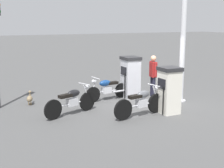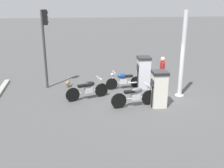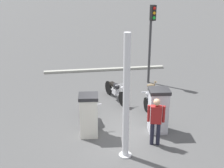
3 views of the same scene
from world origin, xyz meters
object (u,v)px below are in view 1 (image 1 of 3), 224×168
Objects in this scene: attendant_person at (153,73)px; wandering_duck at (30,98)px; motorcycle_near_pump at (107,89)px; motorcycle_far_pump at (141,102)px; canopy_support_pole at (182,52)px; fuel_pump_near at (130,77)px; fuel_pump_far at (169,90)px; motorcycle_extra at (72,101)px.

wandering_duck is (4.70, -1.01, -0.71)m from attendant_person.
motorcycle_far_pump is at bearing 90.62° from motorcycle_near_pump.
motorcycle_far_pump reaches higher than motorcycle_near_pump.
canopy_support_pole is at bearing -158.77° from motorcycle_far_pump.
fuel_pump_near is at bearing -19.64° from attendant_person.
canopy_support_pole reaches higher than motorcycle_near_pump.
wandering_duck is at bearing -39.48° from fuel_pump_far.
fuel_pump_far is 3.19m from motorcycle_extra.
wandering_duck is 5.86m from canopy_support_pole.
fuel_pump_far is 0.92× the size of attendant_person.
fuel_pump_far is 3.07× the size of wandering_duck.
canopy_support_pole reaches higher than wandering_duck.
motorcycle_near_pump is at bearing -67.49° from fuel_pump_far.
motorcycle_near_pump is 3.15m from canopy_support_pole.
fuel_pump_near is 2.55m from motorcycle_far_pump.
canopy_support_pole is (-1.40, 1.39, 1.06)m from fuel_pump_near.
canopy_support_pole is (-1.40, -1.06, 1.10)m from fuel_pump_far.
fuel_pump_near is at bearing -44.86° from canopy_support_pole.
motorcycle_extra is (1.87, 1.17, 0.02)m from motorcycle_near_pump.
motorcycle_far_pump is 1.21× the size of attendant_person.
motorcycle_near_pump is at bearing 166.40° from wandering_duck.
canopy_support_pole is at bearing 149.68° from motorcycle_near_pump.
fuel_pump_near reaches higher than fuel_pump_far.
fuel_pump_near is at bearing 178.47° from motorcycle_near_pump.
fuel_pump_far is at bearing 67.95° from attendant_person.
wandering_duck is at bearing -63.30° from motorcycle_extra.
motorcycle_near_pump reaches higher than wandering_duck.
attendant_person reaches higher than motorcycle_extra.
motorcycle_near_pump is at bearing -89.38° from motorcycle_far_pump.
motorcycle_near_pump is 2.21m from motorcycle_extra.
fuel_pump_near is 0.86× the size of motorcycle_near_pump.
wandering_duck is at bearing -46.92° from motorcycle_far_pump.
fuel_pump_far is 1.06m from motorcycle_far_pump.
fuel_pump_far is 4.99m from wandering_duck.
fuel_pump_far is 0.76× the size of motorcycle_far_pump.
fuel_pump_near reaches higher than motorcycle_far_pump.
attendant_person is 0.42× the size of canopy_support_pole.
fuel_pump_near is 3.14m from motorcycle_extra.
canopy_support_pole is at bearing 176.78° from motorcycle_extra.
motorcycle_far_pump is 2.23m from motorcycle_extra.
motorcycle_near_pump is 3.77× the size of wandering_duck.
motorcycle_extra is 3.90× the size of wandering_duck.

